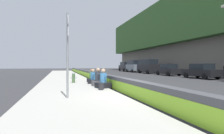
{
  "coord_description": "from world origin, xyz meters",
  "views": [
    {
      "loc": [
        -7.85,
        3.34,
        1.54
      ],
      "look_at": [
        8.37,
        -1.36,
        1.36
      ],
      "focal_mm": 29.44,
      "sensor_mm": 36.0,
      "label": 1
    }
  ],
  "objects_px": {
    "parked_car_fourth": "(168,70)",
    "parked_car_midline": "(148,66)",
    "parked_car_third": "(201,71)",
    "parked_car_farther": "(125,66)",
    "seated_person_middle": "(98,80)",
    "seated_person_rear": "(93,79)",
    "seated_person_far": "(92,78)",
    "parked_car_far": "(134,66)",
    "seated_person_foreground": "(103,82)",
    "route_sign_post": "(68,49)",
    "backpack": "(101,86)",
    "fire_hydrant": "(74,77)"
  },
  "relations": [
    {
      "from": "backpack",
      "to": "seated_person_foreground",
      "type": "bearing_deg",
      "value": -21.11
    },
    {
      "from": "seated_person_middle",
      "to": "seated_person_rear",
      "type": "xyz_separation_m",
      "value": [
        1.46,
        0.08,
        -0.03
      ]
    },
    {
      "from": "seated_person_foreground",
      "to": "route_sign_post",
      "type": "bearing_deg",
      "value": 142.67
    },
    {
      "from": "route_sign_post",
      "to": "parked_car_farther",
      "type": "height_order",
      "value": "route_sign_post"
    },
    {
      "from": "parked_car_farther",
      "to": "fire_hydrant",
      "type": "bearing_deg",
      "value": 152.14
    },
    {
      "from": "seated_person_far",
      "to": "parked_car_farther",
      "type": "height_order",
      "value": "parked_car_farther"
    },
    {
      "from": "backpack",
      "to": "fire_hydrant",
      "type": "bearing_deg",
      "value": 14.18
    },
    {
      "from": "route_sign_post",
      "to": "parked_car_third",
      "type": "distance_m",
      "value": 17.8
    },
    {
      "from": "seated_person_rear",
      "to": "parked_car_fourth",
      "type": "bearing_deg",
      "value": -52.71
    },
    {
      "from": "seated_person_middle",
      "to": "seated_person_rear",
      "type": "distance_m",
      "value": 1.47
    },
    {
      "from": "parked_car_fourth",
      "to": "parked_car_midline",
      "type": "height_order",
      "value": "parked_car_midline"
    },
    {
      "from": "parked_car_third",
      "to": "parked_car_fourth",
      "type": "bearing_deg",
      "value": 0.78
    },
    {
      "from": "backpack",
      "to": "route_sign_post",
      "type": "bearing_deg",
      "value": 137.47
    },
    {
      "from": "seated_person_far",
      "to": "parked_car_far",
      "type": "bearing_deg",
      "value": -30.95
    },
    {
      "from": "route_sign_post",
      "to": "parked_car_far",
      "type": "bearing_deg",
      "value": -27.85
    },
    {
      "from": "seated_person_foreground",
      "to": "seated_person_rear",
      "type": "height_order",
      "value": "seated_person_foreground"
    },
    {
      "from": "backpack",
      "to": "parked_car_fourth",
      "type": "height_order",
      "value": "parked_car_fourth"
    },
    {
      "from": "seated_person_far",
      "to": "parked_car_third",
      "type": "distance_m",
      "value": 13.08
    },
    {
      "from": "seated_person_middle",
      "to": "seated_person_rear",
      "type": "relative_size",
      "value": 1.09
    },
    {
      "from": "parked_car_third",
      "to": "parked_car_farther",
      "type": "bearing_deg",
      "value": -0.03
    },
    {
      "from": "seated_person_far",
      "to": "parked_car_far",
      "type": "relative_size",
      "value": 0.21
    },
    {
      "from": "seated_person_middle",
      "to": "seated_person_rear",
      "type": "bearing_deg",
      "value": 3.13
    },
    {
      "from": "route_sign_post",
      "to": "fire_hydrant",
      "type": "bearing_deg",
      "value": -6.34
    },
    {
      "from": "parked_car_third",
      "to": "route_sign_post",
      "type": "bearing_deg",
      "value": 121.25
    },
    {
      "from": "parked_car_fourth",
      "to": "parked_car_farther",
      "type": "xyz_separation_m",
      "value": [
        18.46,
        -0.1,
        0.32
      ]
    },
    {
      "from": "route_sign_post",
      "to": "seated_person_foreground",
      "type": "distance_m",
      "value": 4.1
    },
    {
      "from": "seated_person_foreground",
      "to": "parked_car_farther",
      "type": "height_order",
      "value": "parked_car_farther"
    },
    {
      "from": "seated_person_rear",
      "to": "parked_car_midline",
      "type": "height_order",
      "value": "parked_car_midline"
    },
    {
      "from": "backpack",
      "to": "seated_person_rear",
      "type": "bearing_deg",
      "value": -3.31
    },
    {
      "from": "fire_hydrant",
      "to": "backpack",
      "type": "height_order",
      "value": "fire_hydrant"
    },
    {
      "from": "seated_person_middle",
      "to": "parked_car_fourth",
      "type": "height_order",
      "value": "parked_car_fourth"
    },
    {
      "from": "backpack",
      "to": "parked_car_third",
      "type": "bearing_deg",
      "value": -61.79
    },
    {
      "from": "parked_car_far",
      "to": "parked_car_third",
      "type": "bearing_deg",
      "value": -179.81
    },
    {
      "from": "seated_person_rear",
      "to": "parked_car_fourth",
      "type": "distance_m",
      "value": 16.28
    },
    {
      "from": "parked_car_fourth",
      "to": "parked_car_midline",
      "type": "bearing_deg",
      "value": -0.73
    },
    {
      "from": "seated_person_foreground",
      "to": "parked_car_third",
      "type": "xyz_separation_m",
      "value": [
        6.24,
        -12.91,
        0.35
      ]
    },
    {
      "from": "seated_person_foreground",
      "to": "parked_car_far",
      "type": "height_order",
      "value": "parked_car_far"
    },
    {
      "from": "parked_car_fourth",
      "to": "parked_car_far",
      "type": "height_order",
      "value": "parked_car_far"
    },
    {
      "from": "seated_person_foreground",
      "to": "seated_person_far",
      "type": "bearing_deg",
      "value": 0.06
    },
    {
      "from": "parked_car_third",
      "to": "parked_car_far",
      "type": "xyz_separation_m",
      "value": [
        19.39,
        0.07,
        0.49
      ]
    },
    {
      "from": "parked_car_midline",
      "to": "parked_car_farther",
      "type": "height_order",
      "value": "parked_car_midline"
    },
    {
      "from": "parked_car_fourth",
      "to": "parked_car_far",
      "type": "distance_m",
      "value": 13.0
    },
    {
      "from": "seated_person_foreground",
      "to": "parked_car_far",
      "type": "bearing_deg",
      "value": -26.62
    },
    {
      "from": "seated_person_far",
      "to": "parked_car_third",
      "type": "bearing_deg",
      "value": -81.04
    },
    {
      "from": "fire_hydrant",
      "to": "seated_person_middle",
      "type": "bearing_deg",
      "value": -149.31
    },
    {
      "from": "seated_person_rear",
      "to": "parked_car_fourth",
      "type": "xyz_separation_m",
      "value": [
        9.86,
        -12.95,
        0.38
      ]
    },
    {
      "from": "parked_car_midline",
      "to": "parked_car_far",
      "type": "distance_m",
      "value": 6.4
    },
    {
      "from": "seated_person_middle",
      "to": "parked_car_third",
      "type": "height_order",
      "value": "parked_car_third"
    },
    {
      "from": "seated_person_foreground",
      "to": "seated_person_middle",
      "type": "distance_m",
      "value": 1.32
    },
    {
      "from": "seated_person_middle",
      "to": "parked_car_midline",
      "type": "xyz_separation_m",
      "value": [
        17.92,
        -12.95,
        0.84
      ]
    }
  ]
}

